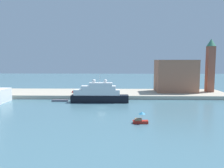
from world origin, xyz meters
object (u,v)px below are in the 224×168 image
small_motorboat (141,119)px  parked_car (76,91)px  mooring_bollard (108,95)px  person_figure (83,93)px  bell_tower (210,64)px  harbor_building (176,76)px  work_barge (60,101)px  large_yacht (99,94)px

small_motorboat → parked_car: small_motorboat is taller
parked_car → mooring_bollard: (14.86, -8.12, -0.23)m
person_figure → bell_tower: bearing=11.2°
harbor_building → mooring_bollard: (-31.36, -12.01, -7.16)m
work_barge → mooring_bollard: mooring_bollard is taller
large_yacht → small_motorboat: 31.91m
large_yacht → small_motorboat: bearing=-65.4°
work_barge → parked_car: (4.02, 13.87, 1.81)m
small_motorboat → person_figure: person_figure is taller
person_figure → work_barge: bearing=-142.4°
parked_car → large_yacht: bearing=-52.7°
parked_car → mooring_bollard: bearing=-28.6°
small_motorboat → parked_car: (-24.94, 44.29, 1.04)m
small_motorboat → harbor_building: (21.29, 48.18, 7.97)m
harbor_building → person_figure: bearing=-164.8°
work_barge → parked_car: size_ratio=1.65×
person_figure → mooring_bollard: 10.61m
work_barge → bell_tower: bearing=15.1°
mooring_bollard → parked_car: bearing=151.4°
bell_tower → mooring_bollard: (-47.31, -12.13, -12.92)m
bell_tower → person_figure: bearing=-168.8°
small_motorboat → mooring_bollard: (-10.07, 36.18, 0.81)m
mooring_bollard → bell_tower: bearing=14.4°
large_yacht → bell_tower: 55.33m
large_yacht → work_barge: large_yacht is taller
bell_tower → person_figure: size_ratio=14.27×
large_yacht → bell_tower: bell_tower is taller
bell_tower → person_figure: bell_tower is taller
large_yacht → mooring_bollard: (3.19, 7.23, -1.23)m
large_yacht → bell_tower: (50.50, 19.35, 11.69)m
work_barge → harbor_building: harbor_building is taller
large_yacht → person_figure: (-7.40, 7.87, -0.77)m
harbor_building → parked_car: harbor_building is taller
parked_car → work_barge: bearing=-106.2°
harbor_building → bell_tower: bell_tower is taller
small_motorboat → parked_car: size_ratio=1.01×
work_barge → person_figure: bearing=37.6°
large_yacht → mooring_bollard: 7.99m
small_motorboat → person_figure: 42.24m
large_yacht → person_figure: bearing=133.2°
small_motorboat → harbor_building: size_ratio=0.21×
work_barge → large_yacht: bearing=-5.3°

